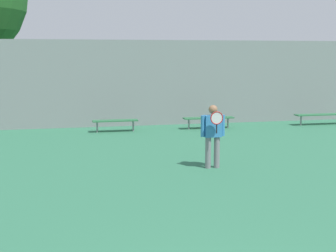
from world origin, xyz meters
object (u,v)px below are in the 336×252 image
at_px(bench_courtside_far, 209,118).
at_px(bench_by_gate, 115,121).
at_px(bench_adjacent_court, 321,115).
at_px(tennis_player, 213,132).

height_order(bench_courtside_far, bench_by_gate, same).
distance_m(bench_courtside_far, bench_adjacent_court, 4.59).
bearing_deg(bench_by_gate, bench_courtside_far, 0.00).
bearing_deg(bench_adjacent_court, tennis_player, -136.97).
xyz_separation_m(bench_adjacent_court, bench_by_gate, (-8.06, -0.00, -0.00)).
relative_size(bench_courtside_far, bench_adjacent_court, 0.91).
bearing_deg(bench_courtside_far, bench_adjacent_court, -0.00).
bearing_deg(tennis_player, bench_adjacent_court, 42.05).
xyz_separation_m(bench_courtside_far, bench_by_gate, (-3.47, -0.00, -0.00)).
bearing_deg(tennis_player, bench_courtside_far, 72.91).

